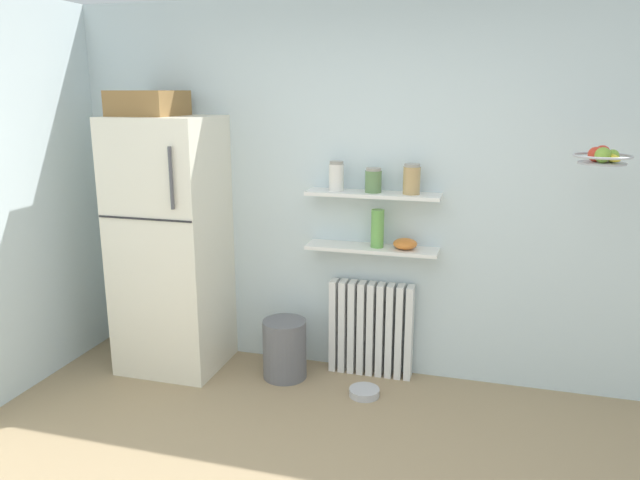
{
  "coord_description": "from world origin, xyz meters",
  "views": [
    {
      "loc": [
        0.75,
        -2.03,
        1.99
      ],
      "look_at": [
        -0.28,
        1.6,
        1.05
      ],
      "focal_mm": 33.82,
      "sensor_mm": 36.0,
      "label": 1
    }
  ],
  "objects_px": {
    "refrigerator": "(170,240)",
    "vase": "(377,229)",
    "storage_jar_1": "(373,180)",
    "shelf_bowl": "(405,244)",
    "storage_jar_0": "(336,176)",
    "trash_bin": "(285,349)",
    "hanging_fruit_basket": "(603,156)",
    "radiator": "(371,329)",
    "storage_jar_2": "(412,179)",
    "pet_food_bowl": "(364,392)"
  },
  "relations": [
    {
      "from": "refrigerator",
      "to": "vase",
      "type": "bearing_deg",
      "value": 7.91
    },
    {
      "from": "storage_jar_1",
      "to": "shelf_bowl",
      "type": "relative_size",
      "value": 1.02
    },
    {
      "from": "storage_jar_0",
      "to": "vase",
      "type": "distance_m",
      "value": 0.45
    },
    {
      "from": "storage_jar_0",
      "to": "trash_bin",
      "type": "xyz_separation_m",
      "value": [
        -0.32,
        -0.19,
        -1.22
      ]
    },
    {
      "from": "refrigerator",
      "to": "hanging_fruit_basket",
      "type": "height_order",
      "value": "refrigerator"
    },
    {
      "from": "trash_bin",
      "to": "hanging_fruit_basket",
      "type": "bearing_deg",
      "value": -3.14
    },
    {
      "from": "radiator",
      "to": "storage_jar_0",
      "type": "height_order",
      "value": "storage_jar_0"
    },
    {
      "from": "storage_jar_1",
      "to": "storage_jar_0",
      "type": "bearing_deg",
      "value": -180.0
    },
    {
      "from": "storage_jar_2",
      "to": "storage_jar_1",
      "type": "bearing_deg",
      "value": 180.0
    },
    {
      "from": "pet_food_bowl",
      "to": "hanging_fruit_basket",
      "type": "height_order",
      "value": "hanging_fruit_basket"
    },
    {
      "from": "storage_jar_2",
      "to": "pet_food_bowl",
      "type": "height_order",
      "value": "storage_jar_2"
    },
    {
      "from": "vase",
      "to": "pet_food_bowl",
      "type": "height_order",
      "value": "vase"
    },
    {
      "from": "vase",
      "to": "shelf_bowl",
      "type": "bearing_deg",
      "value": 0.0
    },
    {
      "from": "radiator",
      "to": "pet_food_bowl",
      "type": "xyz_separation_m",
      "value": [
        0.03,
        -0.34,
        -0.32
      ]
    },
    {
      "from": "storage_jar_1",
      "to": "trash_bin",
      "type": "relative_size",
      "value": 0.39
    },
    {
      "from": "storage_jar_0",
      "to": "trash_bin",
      "type": "relative_size",
      "value": 0.47
    },
    {
      "from": "storage_jar_2",
      "to": "shelf_bowl",
      "type": "relative_size",
      "value": 1.24
    },
    {
      "from": "refrigerator",
      "to": "vase",
      "type": "distance_m",
      "value": 1.48
    },
    {
      "from": "storage_jar_2",
      "to": "trash_bin",
      "type": "height_order",
      "value": "storage_jar_2"
    },
    {
      "from": "storage_jar_1",
      "to": "trash_bin",
      "type": "xyz_separation_m",
      "value": [
        -0.57,
        -0.19,
        -1.2
      ]
    },
    {
      "from": "refrigerator",
      "to": "shelf_bowl",
      "type": "xyz_separation_m",
      "value": [
        1.65,
        0.2,
        0.04
      ]
    },
    {
      "from": "refrigerator",
      "to": "vase",
      "type": "xyz_separation_m",
      "value": [
        1.46,
        0.2,
        0.13
      ]
    },
    {
      "from": "shelf_bowl",
      "to": "trash_bin",
      "type": "xyz_separation_m",
      "value": [
        -0.8,
        -0.19,
        -0.78
      ]
    },
    {
      "from": "storage_jar_0",
      "to": "vase",
      "type": "bearing_deg",
      "value": 0.0
    },
    {
      "from": "storage_jar_0",
      "to": "storage_jar_2",
      "type": "height_order",
      "value": "storage_jar_0"
    },
    {
      "from": "trash_bin",
      "to": "hanging_fruit_basket",
      "type": "height_order",
      "value": "hanging_fruit_basket"
    },
    {
      "from": "storage_jar_1",
      "to": "storage_jar_2",
      "type": "bearing_deg",
      "value": -0.0
    },
    {
      "from": "storage_jar_0",
      "to": "storage_jar_2",
      "type": "bearing_deg",
      "value": -0.0
    },
    {
      "from": "storage_jar_2",
      "to": "pet_food_bowl",
      "type": "bearing_deg",
      "value": -125.63
    },
    {
      "from": "shelf_bowl",
      "to": "storage_jar_0",
      "type": "bearing_deg",
      "value": 180.0
    },
    {
      "from": "storage_jar_0",
      "to": "pet_food_bowl",
      "type": "height_order",
      "value": "storage_jar_0"
    },
    {
      "from": "pet_food_bowl",
      "to": "hanging_fruit_basket",
      "type": "bearing_deg",
      "value": 0.71
    },
    {
      "from": "radiator",
      "to": "storage_jar_1",
      "type": "relative_size",
      "value": 4.14
    },
    {
      "from": "storage_jar_0",
      "to": "radiator",
      "type": "bearing_deg",
      "value": 6.74
    },
    {
      "from": "storage_jar_1",
      "to": "hanging_fruit_basket",
      "type": "bearing_deg",
      "value": -12.53
    },
    {
      "from": "radiator",
      "to": "storage_jar_1",
      "type": "height_order",
      "value": "storage_jar_1"
    },
    {
      "from": "storage_jar_0",
      "to": "pet_food_bowl",
      "type": "relative_size",
      "value": 0.98
    },
    {
      "from": "radiator",
      "to": "hanging_fruit_basket",
      "type": "relative_size",
      "value": 2.18
    },
    {
      "from": "storage_jar_2",
      "to": "trash_bin",
      "type": "bearing_deg",
      "value": -166.95
    },
    {
      "from": "storage_jar_0",
      "to": "refrigerator",
      "type": "bearing_deg",
      "value": -170.17
    },
    {
      "from": "storage_jar_2",
      "to": "radiator",
      "type": "bearing_deg",
      "value": 173.26
    },
    {
      "from": "radiator",
      "to": "storage_jar_2",
      "type": "distance_m",
      "value": 1.12
    },
    {
      "from": "radiator",
      "to": "storage_jar_2",
      "type": "xyz_separation_m",
      "value": [
        0.25,
        -0.03,
        1.09
      ]
    },
    {
      "from": "radiator",
      "to": "hanging_fruit_basket",
      "type": "xyz_separation_m",
      "value": [
        1.34,
        -0.33,
        1.3
      ]
    },
    {
      "from": "refrigerator",
      "to": "pet_food_bowl",
      "type": "xyz_separation_m",
      "value": [
        1.45,
        -0.11,
        -0.92
      ]
    },
    {
      "from": "trash_bin",
      "to": "pet_food_bowl",
      "type": "height_order",
      "value": "trash_bin"
    },
    {
      "from": "vase",
      "to": "refrigerator",
      "type": "bearing_deg",
      "value": -172.09
    },
    {
      "from": "vase",
      "to": "pet_food_bowl",
      "type": "distance_m",
      "value": 1.1
    },
    {
      "from": "storage_jar_1",
      "to": "pet_food_bowl",
      "type": "height_order",
      "value": "storage_jar_1"
    },
    {
      "from": "radiator",
      "to": "vase",
      "type": "distance_m",
      "value": 0.74
    }
  ]
}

